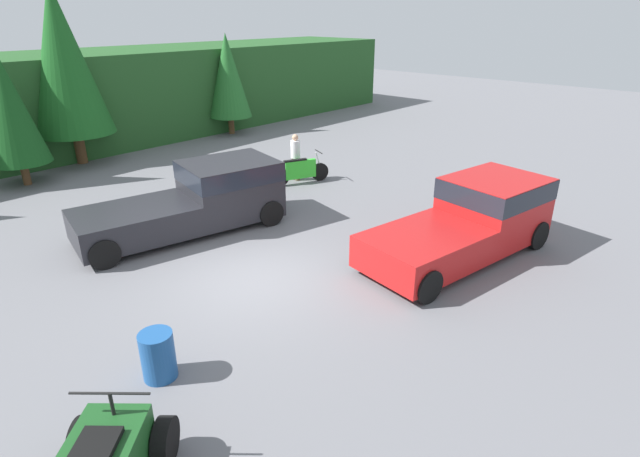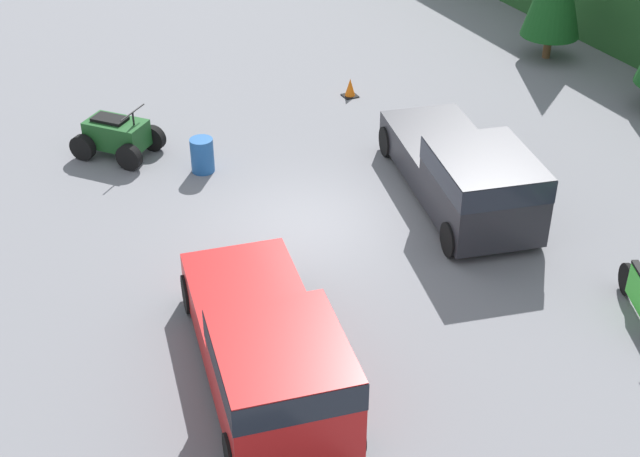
{
  "view_description": "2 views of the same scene",
  "coord_description": "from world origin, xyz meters",
  "px_view_note": "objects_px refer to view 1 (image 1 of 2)",
  "views": [
    {
      "loc": [
        -6.68,
        -8.1,
        5.82
      ],
      "look_at": [
        1.59,
        -0.58,
        0.95
      ],
      "focal_mm": 28.0,
      "sensor_mm": 36.0,
      "label": 1
    },
    {
      "loc": [
        15.44,
        -7.31,
        10.88
      ],
      "look_at": [
        1.59,
        -0.58,
        0.95
      ],
      "focal_mm": 50.0,
      "sensor_mm": 36.0,
      "label": 2
    }
  ],
  "objects_px": {
    "pickup_truck_second": "(202,196)",
    "rider_person": "(296,155)",
    "steel_barrel": "(158,356)",
    "pickup_truck_red": "(473,217)",
    "dirt_bike": "(300,171)"
  },
  "relations": [
    {
      "from": "pickup_truck_second",
      "to": "rider_person",
      "type": "relative_size",
      "value": 3.48
    },
    {
      "from": "pickup_truck_second",
      "to": "steel_barrel",
      "type": "bearing_deg",
      "value": -119.6
    },
    {
      "from": "rider_person",
      "to": "steel_barrel",
      "type": "height_order",
      "value": "rider_person"
    },
    {
      "from": "steel_barrel",
      "to": "rider_person",
      "type": "bearing_deg",
      "value": 32.72
    },
    {
      "from": "pickup_truck_red",
      "to": "rider_person",
      "type": "bearing_deg",
      "value": 90.36
    },
    {
      "from": "pickup_truck_red",
      "to": "dirt_bike",
      "type": "relative_size",
      "value": 2.7
    },
    {
      "from": "pickup_truck_red",
      "to": "rider_person",
      "type": "distance_m",
      "value": 7.82
    },
    {
      "from": "pickup_truck_red",
      "to": "steel_barrel",
      "type": "relative_size",
      "value": 6.43
    },
    {
      "from": "rider_person",
      "to": "steel_barrel",
      "type": "relative_size",
      "value": 1.96
    },
    {
      "from": "pickup_truck_second",
      "to": "dirt_bike",
      "type": "xyz_separation_m",
      "value": [
        4.86,
        0.8,
        -0.5
      ]
    },
    {
      "from": "rider_person",
      "to": "pickup_truck_second",
      "type": "bearing_deg",
      "value": -161.5
    },
    {
      "from": "rider_person",
      "to": "steel_barrel",
      "type": "bearing_deg",
      "value": -142.36
    },
    {
      "from": "dirt_bike",
      "to": "pickup_truck_red",
      "type": "bearing_deg",
      "value": -75.59
    },
    {
      "from": "pickup_truck_red",
      "to": "steel_barrel",
      "type": "height_order",
      "value": "pickup_truck_red"
    },
    {
      "from": "pickup_truck_red",
      "to": "rider_person",
      "type": "height_order",
      "value": "pickup_truck_red"
    }
  ]
}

